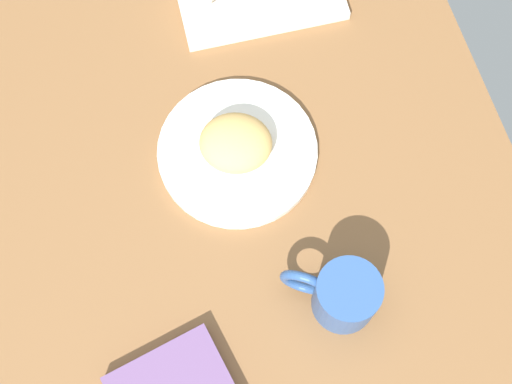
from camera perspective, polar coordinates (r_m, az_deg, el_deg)
dining_table at (r=106.23cm, az=-5.29°, el=1.46°), size 110.00×90.00×4.00cm
round_plate at (r=104.05cm, az=-1.40°, el=2.99°), size 22.29×22.29×1.40cm
scone_pastry at (r=101.18cm, az=-1.54°, el=3.71°), size 11.96×12.55×4.89cm
coffee_mug at (r=94.71cm, az=6.67°, el=-7.81°), size 9.49×11.64×8.59cm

